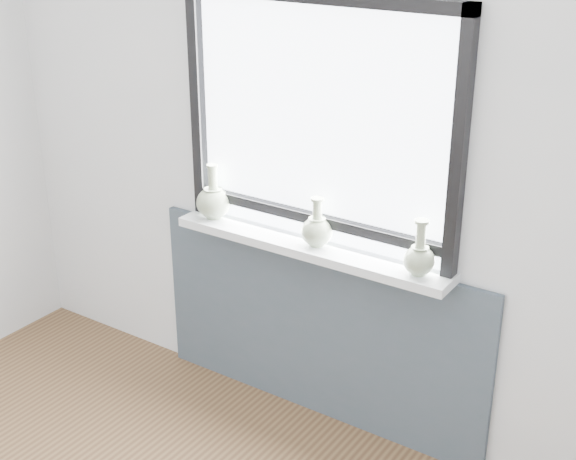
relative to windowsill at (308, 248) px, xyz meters
The scene contains 7 objects.
back_wall 0.43m from the windowsill, 90.00° to the left, with size 3.60×0.02×2.60m, color silver.
apron_panel 0.46m from the windowsill, 90.00° to the left, with size 1.70×0.03×0.86m, color #3E4855.
windowsill is the anchor object (origin of this frame).
window 0.56m from the windowsill, 90.00° to the left, with size 1.30×0.06×1.05m.
vase_a 0.54m from the windowsill, behind, with size 0.16×0.16×0.26m.
vase_b 0.10m from the windowsill, ahead, with size 0.14×0.14×0.22m.
vase_c 0.53m from the windowsill, ahead, with size 0.13×0.13×0.23m.
Camera 1 is at (1.68, -0.97, 2.31)m, focal length 50.00 mm.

